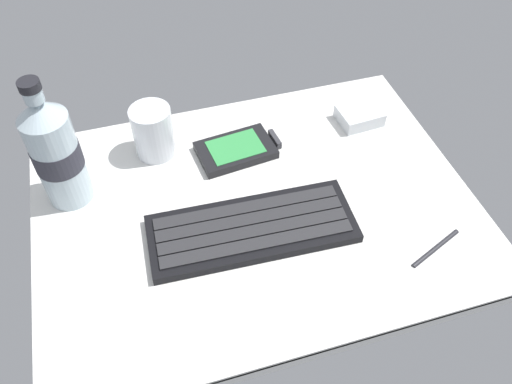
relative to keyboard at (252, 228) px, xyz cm
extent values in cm
cube|color=silver|center=(1.94, 4.53, -1.81)|extent=(64.00, 48.00, 2.00)
cube|color=silver|center=(1.94, -18.87, -0.41)|extent=(64.00, 1.20, 0.80)
cube|color=black|center=(0.00, 0.00, -0.11)|extent=(29.46, 12.27, 1.40)
cube|color=#28282B|center=(0.15, 3.30, 0.74)|extent=(26.74, 3.17, 0.30)
cube|color=#28282B|center=(0.05, 1.10, 0.74)|extent=(26.74, 3.17, 0.30)
cube|color=#28282B|center=(-0.05, -1.10, 0.74)|extent=(26.74, 3.17, 0.30)
cube|color=#28282B|center=(-0.15, -3.30, 0.74)|extent=(26.74, 3.17, 0.30)
cube|color=black|center=(2.44, 16.03, -0.11)|extent=(12.80, 8.94, 1.40)
cube|color=green|center=(2.44, 16.03, 0.64)|extent=(9.03, 6.86, 0.10)
cube|color=#333338|center=(8.79, 16.77, -0.11)|extent=(1.23, 3.87, 1.12)
cylinder|color=silver|center=(-10.21, 20.14, 3.44)|extent=(6.40, 6.40, 8.50)
cylinder|color=brown|center=(-10.21, 20.14, 2.45)|extent=(5.50, 5.50, 6.12)
cylinder|color=silver|center=(-23.93, 14.42, 6.69)|extent=(6.60, 6.60, 15.00)
cone|color=silver|center=(-23.93, 14.42, 15.59)|extent=(6.60, 6.60, 2.80)
cylinder|color=silver|center=(-23.93, 14.42, 17.89)|extent=(2.51, 2.51, 1.80)
cylinder|color=black|center=(-23.93, 14.42, 19.39)|extent=(2.77, 2.77, 1.20)
cylinder|color=#2D2D38|center=(-23.93, 14.42, 7.44)|extent=(6.73, 6.73, 3.80)
cube|color=silver|center=(24.19, 17.63, 0.39)|extent=(7.40, 6.11, 2.40)
cylinder|color=#26262B|center=(23.46, -9.97, -0.46)|extent=(9.06, 4.25, 0.70)
camera|label=1|loc=(-12.24, -43.20, 58.43)|focal=36.78mm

